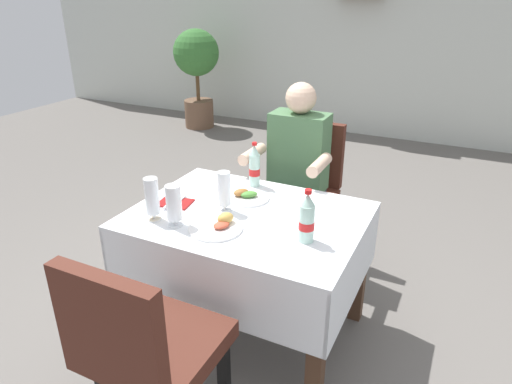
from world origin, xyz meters
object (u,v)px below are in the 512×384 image
at_px(plate_far_diner, 247,196).
at_px(cola_bottle_secondary, 307,219).
at_px(cola_bottle_primary, 254,167).
at_px(beer_glass_left, 174,206).
at_px(chair_far_diner_seat, 304,188).
at_px(potted_plant_corner, 197,66).
at_px(napkin_cutlery_set, 175,203).
at_px(plate_near_camera, 218,226).
at_px(main_dining_table, 248,243).
at_px(chair_near_camera_side, 147,348).
at_px(beer_glass_middle, 152,199).
at_px(seated_diner_far, 295,171).
at_px(beer_glass_right, 224,191).

relative_size(plate_far_diner, cola_bottle_secondary, 0.88).
distance_m(plate_far_diner, cola_bottle_primary, 0.21).
bearing_deg(plate_far_diner, beer_glass_left, -112.12).
distance_m(chair_far_diner_seat, potted_plant_corner, 3.62).
height_order(plate_far_diner, napkin_cutlery_set, plate_far_diner).
height_order(plate_near_camera, napkin_cutlery_set, plate_near_camera).
bearing_deg(chair_far_diner_seat, cola_bottle_primary, -104.74).
bearing_deg(main_dining_table, cola_bottle_secondary, -18.91).
distance_m(chair_near_camera_side, cola_bottle_primary, 1.21).
distance_m(beer_glass_middle, potted_plant_corner, 4.25).
bearing_deg(beer_glass_left, chair_far_diner_seat, 76.90).
relative_size(beer_glass_middle, potted_plant_corner, 0.17).
bearing_deg(beer_glass_left, seated_diner_far, 76.87).
bearing_deg(beer_glass_right, plate_far_diner, 77.96).
height_order(beer_glass_left, cola_bottle_secondary, cola_bottle_secondary).
distance_m(chair_far_diner_seat, beer_glass_left, 1.15).
bearing_deg(beer_glass_middle, cola_bottle_secondary, 10.24).
relative_size(main_dining_table, cola_bottle_primary, 4.45).
bearing_deg(main_dining_table, plate_far_diner, 116.87).
height_order(napkin_cutlery_set, potted_plant_corner, potted_plant_corner).
relative_size(plate_far_diner, beer_glass_left, 1.06).
height_order(chair_far_diner_seat, cola_bottle_secondary, cola_bottle_secondary).
relative_size(beer_glass_left, beer_glass_right, 0.98).
relative_size(beer_glass_right, potted_plant_corner, 0.16).
bearing_deg(plate_near_camera, chair_far_diner_seat, 87.05).
bearing_deg(chair_near_camera_side, main_dining_table, 90.00).
distance_m(chair_near_camera_side, potted_plant_corner, 4.94).
height_order(beer_glass_left, beer_glass_middle, beer_glass_middle).
bearing_deg(beer_glass_middle, seated_diner_far, 69.83).
bearing_deg(cola_bottle_secondary, beer_glass_middle, -169.76).
bearing_deg(beer_glass_middle, napkin_cutlery_set, 94.48).
bearing_deg(cola_bottle_secondary, beer_glass_right, 167.71).
bearing_deg(cola_bottle_secondary, potted_plant_corner, 128.89).
bearing_deg(chair_near_camera_side, plate_far_diner, 94.72).
height_order(cola_bottle_primary, potted_plant_corner, potted_plant_corner).
bearing_deg(cola_bottle_primary, chair_near_camera_side, -83.77).
relative_size(main_dining_table, potted_plant_corner, 0.88).
bearing_deg(beer_glass_right, chair_near_camera_side, -81.56).
distance_m(plate_near_camera, potted_plant_corner, 4.37).
xyz_separation_m(main_dining_table, beer_glass_middle, (-0.38, -0.26, 0.28)).
height_order(main_dining_table, chair_near_camera_side, chair_near_camera_side).
bearing_deg(potted_plant_corner, seated_diner_far, -47.54).
height_order(seated_diner_far, beer_glass_middle, seated_diner_far).
bearing_deg(beer_glass_middle, beer_glass_left, -1.85).
bearing_deg(plate_far_diner, chair_near_camera_side, -85.28).
bearing_deg(seated_diner_far, chair_near_camera_side, -89.08).
bearing_deg(cola_bottle_secondary, chair_far_diner_seat, 110.67).
bearing_deg(chair_near_camera_side, beer_glass_right, 98.44).
bearing_deg(potted_plant_corner, chair_far_diner_seat, -46.08).
xyz_separation_m(chair_far_diner_seat, beer_glass_left, (-0.25, -1.08, 0.29)).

